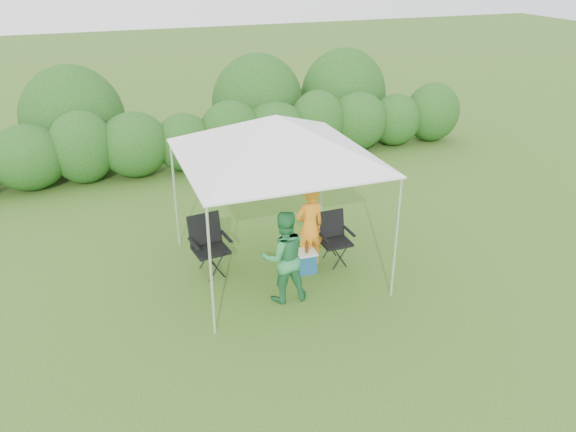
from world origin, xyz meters
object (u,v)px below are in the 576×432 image
object	(u,v)px
man	(310,227)
woman	(284,257)
canopy	(276,137)
cooler	(303,262)
chair_right	(333,234)
chair_left	(208,241)

from	to	relation	value
man	woman	xyz separation A→B (m)	(-0.81, -0.90, 0.03)
canopy	cooler	distance (m)	2.31
woman	cooler	distance (m)	1.08
canopy	cooler	size ratio (longest dim) A/B	6.40
woman	cooler	size ratio (longest dim) A/B	3.24
canopy	woman	world-z (taller)	canopy
chair_right	woman	xyz separation A→B (m)	(-1.27, -0.88, 0.25)
canopy	woman	xyz separation A→B (m)	(-0.21, -0.97, -1.68)
canopy	chair_right	distance (m)	2.20
chair_right	woman	bearing A→B (deg)	-146.94
canopy	cooler	world-z (taller)	canopy
woman	man	bearing A→B (deg)	-128.67
man	chair_right	bearing A→B (deg)	171.10
canopy	chair_right	world-z (taller)	canopy
chair_left	woman	xyz separation A→B (m)	(0.95, -1.29, 0.19)
canopy	woman	distance (m)	1.95
man	chair_left	bearing A→B (deg)	-18.49
chair_right	chair_left	xyz separation A→B (m)	(-2.22, 0.42, 0.06)
chair_left	woman	size ratio (longest dim) A/B	0.67
chair_right	woman	world-z (taller)	woman
canopy	cooler	bearing A→B (deg)	-36.57
chair_left	woman	bearing A→B (deg)	-61.39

